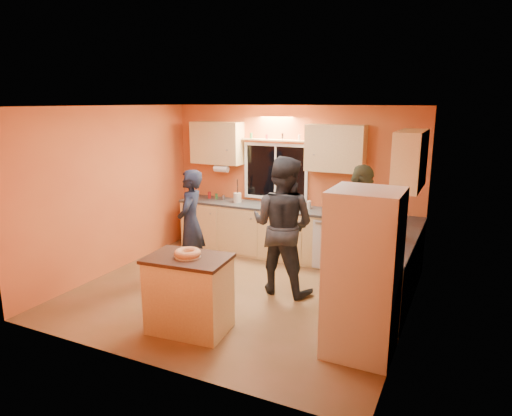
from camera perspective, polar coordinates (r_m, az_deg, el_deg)
The scene contains 14 objects.
ground at distance 6.59m, azimuth -2.10°, elevation -10.61°, with size 4.50×4.50×0.00m, color brown.
room_shell at distance 6.43m, azimuth 0.43°, elevation 3.87°, with size 4.54×4.04×2.61m.
back_counter at distance 7.89m, azimuth 3.70°, elevation -3.09°, with size 4.23×0.62×0.90m.
right_counter at distance 6.30m, azimuth 16.16°, elevation -7.88°, with size 0.62×1.84×0.90m.
refrigerator at distance 4.95m, azimuth 13.22°, elevation -8.00°, with size 0.72×0.70×1.80m, color silver.
island at distance 5.50m, azimuth -8.36°, elevation -10.50°, with size 1.00×0.73×0.91m.
bundt_pastry at distance 5.32m, azimuth -8.54°, elevation -5.61°, with size 0.31×0.31×0.09m, color tan.
person_left at distance 7.10m, azimuth -8.17°, elevation -1.88°, with size 0.60×0.40×1.66m, color black.
person_center at distance 6.37m, azimuth 3.35°, elevation -2.21°, with size 0.94×0.74×1.94m, color black.
person_right at distance 6.42m, azimuth 12.77°, elevation -2.86°, with size 1.08×0.45×1.84m, color #303220.
mixing_bowl at distance 7.76m, azimuth 4.58°, elevation 0.37°, with size 0.35×0.35×0.08m, color black.
utensil_crock at distance 8.13m, azimuth -2.34°, elevation 1.30°, with size 0.14×0.14×0.17m, color beige.
potted_plant at distance 6.17m, azimuth 16.76°, elevation -2.57°, with size 0.26×0.23×0.29m, color gray.
red_box at distance 6.04m, azimuth 15.91°, elevation -3.92°, with size 0.16×0.12×0.07m, color #AA1C1A.
Camera 1 is at (2.82, -5.34, 2.66)m, focal length 32.00 mm.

